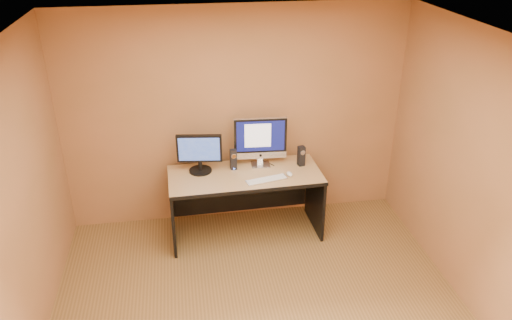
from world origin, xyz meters
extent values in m
plane|color=white|center=(0.00, 0.00, 2.60)|extent=(4.00, 4.00, 0.00)
cube|color=silver|center=(0.25, 1.34, 0.81)|extent=(0.48, 0.22, 0.02)
ellipsoid|color=silver|center=(0.53, 1.42, 0.82)|extent=(0.07, 0.12, 0.04)
cylinder|color=black|center=(0.34, 1.77, 0.80)|extent=(0.14, 0.20, 0.01)
cylinder|color=black|center=(0.21, 1.81, 0.80)|extent=(0.10, 0.17, 0.01)
camera|label=1|loc=(-0.63, -3.40, 3.46)|focal=35.00mm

